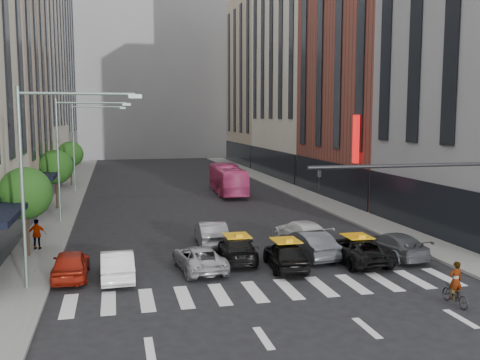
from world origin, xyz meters
TOP-DOWN VIEW (x-y plane):
  - ground at (0.00, 0.00)m, footprint 160.00×160.00m
  - sidewalk_left at (-11.50, 30.00)m, footprint 3.00×96.00m
  - sidewalk_right at (11.50, 30.00)m, footprint 3.00×96.00m
  - building_left_c at (-17.00, 46.00)m, footprint 8.00×20.00m
  - building_left_d at (-17.00, 65.00)m, footprint 8.00×18.00m
  - building_right_b at (17.00, 27.00)m, footprint 8.00×18.00m
  - building_right_c at (17.00, 46.00)m, footprint 8.00×20.00m
  - building_right_d at (17.00, 65.00)m, footprint 8.00×18.00m
  - building_far at (0.00, 85.00)m, footprint 30.00×10.00m
  - tree_near at (-11.80, 10.00)m, footprint 2.88×2.88m
  - tree_mid at (-11.80, 26.00)m, footprint 2.88×2.88m
  - tree_far at (-11.80, 42.00)m, footprint 2.88×2.88m
  - streetlamp_near at (-10.04, 4.00)m, footprint 5.38×0.25m
  - streetlamp_mid at (-10.04, 20.00)m, footprint 5.38×0.25m
  - streetlamp_far at (-10.04, 36.00)m, footprint 5.38×0.25m
  - traffic_signal at (7.69, -1.00)m, footprint 10.10×0.20m
  - liberty_sign at (12.60, 20.00)m, footprint 0.30×0.70m
  - car_red at (-9.20, 5.50)m, footprint 1.69×4.19m
  - car_white_front at (-7.00, 4.87)m, footprint 1.60×4.39m
  - car_silver at (-2.90, 5.45)m, footprint 2.54×4.77m
  - taxi_left at (-0.60, 6.79)m, footprint 2.39×4.89m
  - taxi_center at (1.49, 4.65)m, footprint 2.13×4.50m
  - car_grey_mid at (3.43, 6.54)m, footprint 2.16×4.82m
  - taxi_right at (5.65, 5.03)m, footprint 2.46×5.11m
  - car_grey_curb at (8.05, 5.45)m, footprint 2.49×5.02m
  - car_row2_left at (-1.36, 10.46)m, footprint 1.86×4.75m
  - car_row2_right at (4.13, 9.64)m, footprint 2.71×5.31m
  - bus at (4.25, 32.04)m, footprint 2.96×10.65m
  - motorcycle at (6.69, -2.10)m, footprint 0.61×1.74m
  - rider at (6.69, -2.10)m, footprint 0.59×0.39m
  - pedestrian_far at (-11.49, 11.37)m, footprint 1.07×0.52m

SIDE VIEW (x-z plane):
  - ground at x=0.00m, z-range 0.00..0.00m
  - sidewalk_left at x=-11.50m, z-range 0.00..0.15m
  - sidewalk_right at x=11.50m, z-range 0.00..0.15m
  - motorcycle at x=6.69m, z-range 0.00..0.91m
  - car_silver at x=-2.90m, z-range 0.00..1.28m
  - taxi_left at x=-0.60m, z-range 0.00..1.37m
  - car_grey_curb at x=8.05m, z-range 0.00..1.40m
  - taxi_right at x=5.65m, z-range 0.00..1.40m
  - car_red at x=-9.20m, z-range 0.00..1.43m
  - car_white_front at x=-7.00m, z-range 0.00..1.44m
  - car_row2_right at x=4.13m, z-range 0.00..1.47m
  - taxi_center at x=1.49m, z-range 0.00..1.49m
  - car_grey_mid at x=3.43m, z-range 0.00..1.54m
  - car_row2_left at x=-1.36m, z-range 0.00..1.54m
  - pedestrian_far at x=-11.49m, z-range 0.15..1.92m
  - bus at x=4.25m, z-range 0.00..2.94m
  - rider at x=6.69m, z-range 0.91..2.54m
  - tree_near at x=-11.80m, z-range 1.18..6.13m
  - tree_mid at x=-11.80m, z-range 1.18..6.13m
  - tree_far at x=-11.80m, z-range 1.18..6.13m
  - traffic_signal at x=7.69m, z-range 1.47..7.47m
  - streetlamp_near at x=-10.04m, z-range 1.40..10.40m
  - streetlamp_mid at x=-10.04m, z-range 1.40..10.40m
  - streetlamp_far at x=-10.04m, z-range 1.40..10.40m
  - liberty_sign at x=12.60m, z-range 4.00..8.00m
  - building_right_b at x=17.00m, z-range 0.00..26.00m
  - building_right_d at x=17.00m, z-range 0.00..28.00m
  - building_left_d at x=-17.00m, z-range 0.00..30.00m
  - building_left_c at x=-17.00m, z-range 0.00..36.00m
  - building_far at x=0.00m, z-range 0.00..36.00m
  - building_right_c at x=17.00m, z-range 0.00..40.00m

